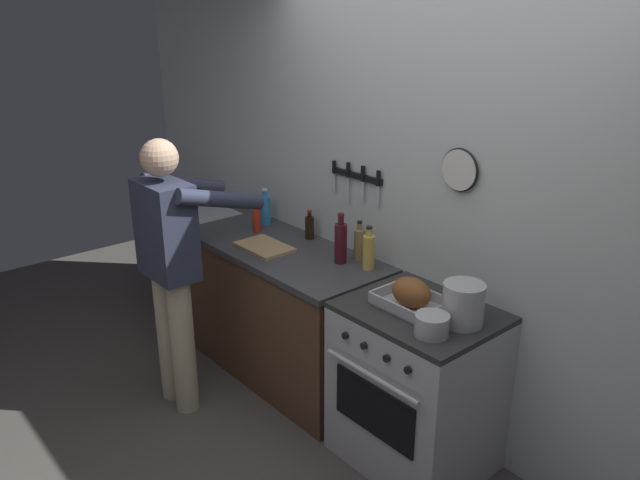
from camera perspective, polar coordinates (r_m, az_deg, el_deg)
wall_back at (r=3.44m, az=10.68°, el=2.76°), size 6.00×0.13×2.60m
counter_block at (r=4.35m, az=-5.60°, el=-5.09°), size 2.03×0.65×0.90m
stove at (r=3.42m, az=8.70°, el=-13.03°), size 0.76×0.67×0.90m
person_cook at (r=3.73m, az=-13.30°, el=-1.74°), size 0.51×0.63×1.66m
roasting_pan at (r=3.18m, az=8.28°, el=-5.00°), size 0.35×0.26×0.16m
stock_pot at (r=3.06m, az=12.88°, el=-5.70°), size 0.20×0.20×0.21m
saucepan at (r=2.96m, az=10.13°, el=-7.59°), size 0.16×0.16×0.10m
cutting_board at (r=3.95m, az=-5.09°, el=-0.62°), size 0.36×0.24×0.02m
bottle_wine_red at (r=3.68m, az=1.89°, el=-0.20°), size 0.07×0.07×0.30m
bottle_dish_soap at (r=4.38m, az=-5.00°, el=2.81°), size 0.07×0.07×0.25m
bottle_cooking_oil at (r=3.61m, az=4.44°, el=-1.02°), size 0.07×0.07×0.26m
bottle_hot_sauce at (r=4.23m, az=-5.78°, el=1.88°), size 0.05×0.05×0.21m
bottle_soy_sauce at (r=4.08m, az=-0.96°, el=1.19°), size 0.06×0.06×0.19m
bottle_vinegar at (r=3.74m, az=3.59°, el=-0.33°), size 0.06×0.06×0.24m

